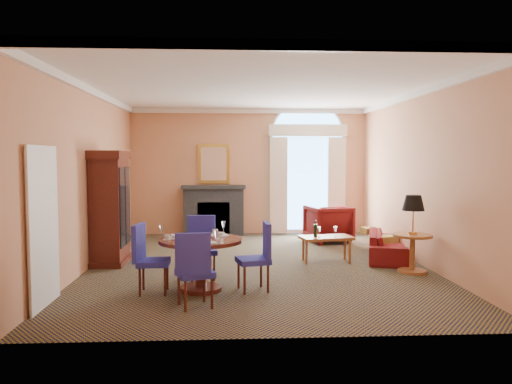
{
  "coord_description": "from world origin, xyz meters",
  "views": [
    {
      "loc": [
        -0.53,
        -9.03,
        1.97
      ],
      "look_at": [
        0.0,
        0.5,
        1.3
      ],
      "focal_mm": 35.0,
      "sensor_mm": 36.0,
      "label": 1
    }
  ],
  "objects": [
    {
      "name": "dining_chair_north",
      "position": [
        -0.97,
        -0.94,
        0.58
      ],
      "size": [
        0.53,
        0.53,
        1.01
      ],
      "rotation": [
        0.0,
        0.0,
        3.34
      ],
      "color": "#29289E",
      "rests_on": "ground"
    },
    {
      "name": "ground",
      "position": [
        0.0,
        0.0,
        0.0
      ],
      "size": [
        7.5,
        7.5,
        0.0
      ],
      "primitive_type": "plane",
      "color": "#101133",
      "rests_on": "ground"
    },
    {
      "name": "room_envelope",
      "position": [
        -0.03,
        0.67,
        2.51
      ],
      "size": [
        6.04,
        7.52,
        3.45
      ],
      "color": "tan",
      "rests_on": "ground"
    },
    {
      "name": "dining_chair_west",
      "position": [
        -1.71,
        -1.85,
        0.58
      ],
      "size": [
        0.5,
        0.49,
        1.01
      ],
      "rotation": [
        0.0,
        0.0,
        -1.55
      ],
      "color": "#29289E",
      "rests_on": "ground"
    },
    {
      "name": "sofa",
      "position": [
        2.55,
        0.38,
        0.26
      ],
      "size": [
        1.17,
        1.9,
        0.52
      ],
      "primitive_type": "imported",
      "rotation": [
        0.0,
        0.0,
        1.29
      ],
      "color": "maroon",
      "rests_on": "ground"
    },
    {
      "name": "side_table",
      "position": [
        2.6,
        -0.78,
        0.82
      ],
      "size": [
        0.66,
        0.66,
        1.3
      ],
      "color": "#A35F31",
      "rests_on": "ground"
    },
    {
      "name": "dining_chair_east",
      "position": [
        -0.07,
        -1.8,
        0.58
      ],
      "size": [
        0.54,
        0.54,
        1.01
      ],
      "rotation": [
        0.0,
        0.0,
        1.8
      ],
      "color": "#29289E",
      "rests_on": "ground"
    },
    {
      "name": "armchair",
      "position": [
        1.78,
        2.34,
        0.43
      ],
      "size": [
        1.1,
        1.12,
        0.86
      ],
      "primitive_type": "imported",
      "rotation": [
        0.0,
        0.0,
        3.36
      ],
      "color": "maroon",
      "rests_on": "ground"
    },
    {
      "name": "dining_chair_south",
      "position": [
        -0.98,
        -2.65,
        0.58
      ],
      "size": [
        0.57,
        0.57,
        1.01
      ],
      "rotation": [
        0.0,
        0.0,
        0.33
      ],
      "color": "#29289E",
      "rests_on": "ground"
    },
    {
      "name": "coffee_table",
      "position": [
        1.3,
        0.16,
        0.44
      ],
      "size": [
        1.03,
        0.68,
        0.79
      ],
      "rotation": [
        0.0,
        0.0,
        0.16
      ],
      "color": "#A35F31",
      "rests_on": "ground"
    },
    {
      "name": "armoire",
      "position": [
        -2.72,
        0.28,
        1.01
      ],
      "size": [
        0.6,
        1.06,
        2.09
      ],
      "color": "#3E150E",
      "rests_on": "ground"
    },
    {
      "name": "dining_table",
      "position": [
        -0.94,
        -1.75,
        0.57
      ],
      "size": [
        1.23,
        1.23,
        0.97
      ],
      "color": "#3E150E",
      "rests_on": "ground"
    }
  ]
}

